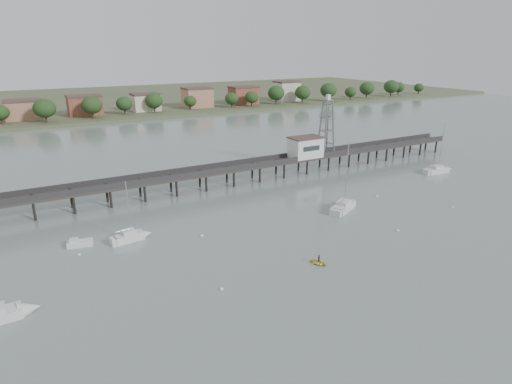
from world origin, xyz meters
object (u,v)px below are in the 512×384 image
Objects in this scene: white_tender at (79,243)px; sailboat_a at (6,314)px; pier at (217,171)px; sailboat_e at (441,170)px; sailboat_c at (346,205)px; lattice_tower at (327,128)px; sailboat_b at (134,236)px; yellow_dinghy at (318,264)px.

sailboat_a is at bearing -110.50° from white_tender.
sailboat_e is at bearing -17.44° from pier.
lattice_tower is at bearing 33.60° from sailboat_c.
lattice_tower is at bearing 0.00° from pier.
pier is 32.34m from lattice_tower.
pier is 9.68× the size of lattice_tower.
sailboat_b is at bearing 144.79° from sailboat_c.
sailboat_e is (55.73, -17.51, -3.16)m from pier.
pier is at bearing 30.34° from sailboat_b.
pier is 55.23m from sailboat_a.
sailboat_e is (99.00, 16.66, -0.00)m from sailboat_a.
sailboat_a is (-74.78, -34.17, -10.46)m from lattice_tower.
sailboat_c reaches higher than sailboat_a.
sailboat_c is (41.33, -5.99, -0.02)m from sailboat_b.
pier is at bearing 167.53° from sailboat_e.
white_tender is at bearing 54.79° from sailboat_a.
sailboat_a is at bearing -150.86° from sailboat_b.
sailboat_a is 5.12× the size of yellow_dinghy.
yellow_dinghy is at bearing -26.41° from white_tender.
white_tender is at bearing -175.00° from sailboat_e.
pier is 13.67× the size of sailboat_b.
sailboat_c is 1.07× the size of sailboat_e.
lattice_tower is 1.15× the size of sailboat_a.
white_tender is 38.86m from yellow_dinghy.
yellow_dinghy is at bearing -166.97° from sailboat_c.
yellow_dinghy is at bearing -152.36° from sailboat_e.
sailboat_e is 5.26× the size of yellow_dinghy.
yellow_dinghy is at bearing -128.97° from lattice_tower.
pier is 58.50m from sailboat_e.
sailboat_a reaches higher than white_tender.
sailboat_e is (38.59, 7.94, 0.00)m from sailboat_c.
white_tender is at bearing 122.81° from yellow_dinghy.
white_tender is (10.61, 16.62, -0.16)m from sailboat_a.
sailboat_a is 19.72m from white_tender.
sailboat_e reaches higher than sailboat_a.
sailboat_a is at bearing -165.47° from sailboat_e.
pier is at bearing 40.28° from white_tender.
lattice_tower reaches higher than white_tender.
sailboat_a is 1.22× the size of sailboat_b.
yellow_dinghy is (41.04, -7.54, -0.64)m from sailboat_a.
sailboat_e is 62.82m from yellow_dinghy.
lattice_tower is 5.91× the size of yellow_dinghy.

